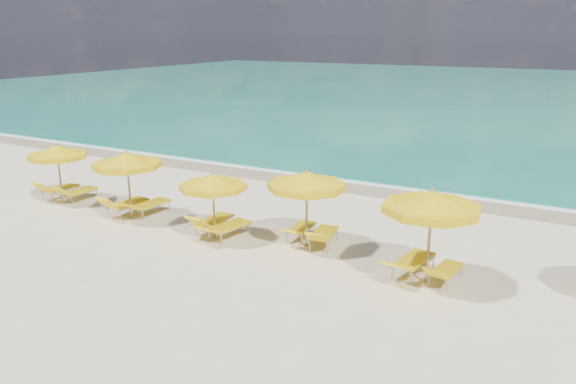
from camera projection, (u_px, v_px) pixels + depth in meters
The scene contains 20 objects.
ground_plane at pixel (265, 241), 17.41m from camera, with size 120.00×120.00×0.00m, color beige.
ocean at pixel (504, 93), 57.84m from camera, with size 120.00×80.00×0.30m, color #136D59.
wet_sand_band at pixel (355, 185), 23.64m from camera, with size 120.00×2.60×0.01m, color tan.
foam_line at pixel (362, 181), 24.32m from camera, with size 120.00×1.20×0.03m, color white.
whitecap_near at pixel (324, 136), 34.50m from camera, with size 14.00×0.36×0.05m, color white.
umbrella_0 at pixel (57, 152), 20.97m from camera, with size 2.88×2.88×2.23m.
umbrella_1 at pixel (127, 161), 19.02m from camera, with size 2.41×2.41×2.39m.
umbrella_2 at pixel (213, 182), 17.13m from camera, with size 2.58×2.58×2.14m.
umbrella_3 at pixel (307, 181), 16.43m from camera, with size 3.05×3.05×2.39m.
umbrella_4 at pixel (432, 202), 13.95m from camera, with size 3.12×3.12×2.55m.
lounger_0_left at pixel (60, 192), 21.81m from camera, with size 0.64×1.75×0.87m.
lounger_0_right at pixel (79, 195), 21.46m from camera, with size 0.64×1.75×0.81m.
lounger_1_left at pixel (127, 208), 19.83m from camera, with size 0.72×1.91×0.91m.
lounger_1_right at pixel (150, 209), 19.80m from camera, with size 0.81×2.00×0.74m.
lounger_2_left at pixel (214, 225), 18.16m from camera, with size 0.64×1.87×0.83m.
lounger_2_right at pixel (228, 231), 17.61m from camera, with size 0.98×2.00×0.69m.
lounger_3_left at pixel (301, 232), 17.58m from camera, with size 0.70×1.75×0.63m.
lounger_3_right at pixel (324, 239), 16.95m from camera, with size 0.93×1.91×0.81m.
lounger_4_left at pixel (412, 266), 14.95m from camera, with size 0.96×2.08×0.74m.
lounger_4_right at pixel (445, 275), 14.49m from camera, with size 0.75×1.67×0.73m.
Camera 1 is at (8.47, -13.95, 6.30)m, focal length 35.00 mm.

